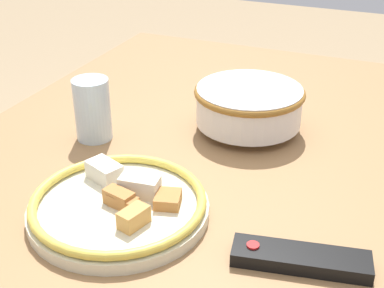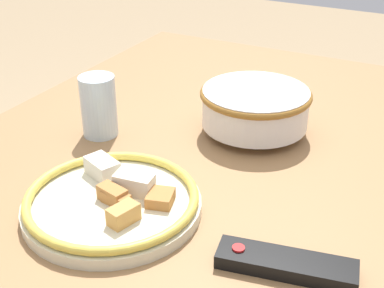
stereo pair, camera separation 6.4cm
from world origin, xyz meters
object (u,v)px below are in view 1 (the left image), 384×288
noodle_bowl (249,105)px  food_plate (119,204)px  tv_remote (300,259)px  drinking_glass (92,109)px

noodle_bowl → food_plate: noodle_bowl is taller
noodle_bowl → tv_remote: noodle_bowl is taller
food_plate → tv_remote: size_ratio=1.45×
food_plate → tv_remote: food_plate is taller
noodle_bowl → tv_remote: size_ratio=1.13×
food_plate → noodle_bowl: bearing=165.3°
noodle_bowl → food_plate: (0.34, -0.09, -0.03)m
noodle_bowl → food_plate: size_ratio=0.78×
noodle_bowl → drinking_glass: bearing=-60.5°
noodle_bowl → drinking_glass: (0.15, -0.26, 0.01)m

